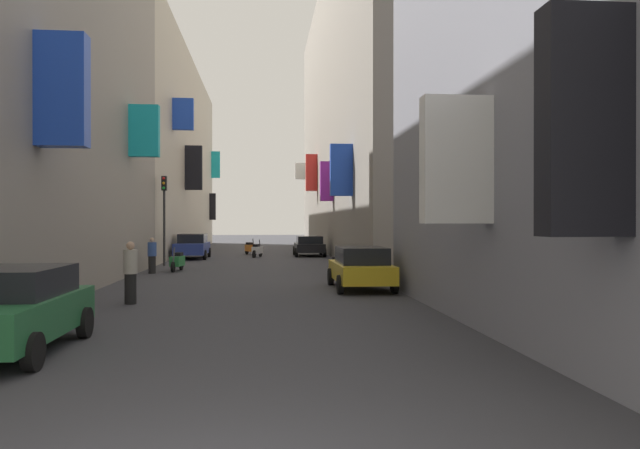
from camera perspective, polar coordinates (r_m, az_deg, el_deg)
ground_plane at (r=34.54m, az=-6.42°, el=-3.53°), size 140.00×140.00×0.00m
building_left_mid_a at (r=24.01m, az=-27.21°, el=15.55°), size 7.22×18.63×17.25m
building_left_mid_b at (r=48.70m, az=-15.66°, el=6.43°), size 7.27×33.63×15.07m
building_right_far at (r=45.40m, az=4.11°, el=10.57°), size 7.26×40.84×20.83m
parked_car_black at (r=39.34m, az=-1.06°, el=-2.03°), size 2.03×3.98×1.34m
parked_car_blue at (r=37.53m, az=-12.26°, el=-2.02°), size 1.99×4.44×1.54m
parked_car_green at (r=11.59m, az=-27.92°, el=-7.20°), size 1.99×3.94×1.47m
parked_car_yellow at (r=19.95m, az=3.98°, el=-4.13°), size 1.92×4.05×1.43m
scooter_red at (r=23.74m, az=1.96°, el=-4.13°), size 0.71×1.90×1.13m
scooter_orange at (r=41.20m, az=-6.77°, el=-2.28°), size 0.84×1.77×1.13m
scooter_green at (r=27.98m, az=-13.67°, el=-3.47°), size 0.58×1.88×1.13m
scooter_white at (r=38.11m, az=-6.10°, el=-2.48°), size 0.74×1.77×1.13m
pedestrian_crossing at (r=17.12m, az=-17.90°, el=-4.48°), size 0.54×0.54×1.73m
pedestrian_near_left at (r=26.99m, az=-15.97°, el=-2.93°), size 0.49×0.49×1.58m
traffic_light_near_corner at (r=31.52m, az=-14.88°, el=1.82°), size 0.26×0.34×4.66m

